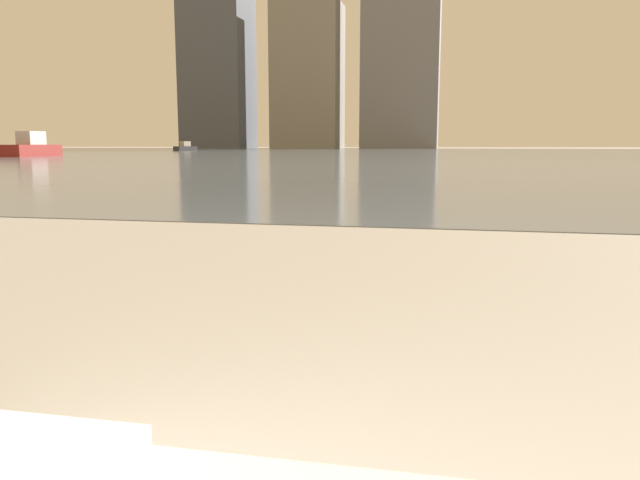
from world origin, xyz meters
TOP-DOWN VIEW (x-y plane):
  - harbor_water at (0.00, 62.00)m, footprint 180.00×110.00m
  - harbor_boat_0 at (-32.53, 74.01)m, footprint 2.16×3.31m
  - harbor_boat_5 at (-28.79, 39.58)m, footprint 1.66×4.71m
  - skyline_tower_0 at (-44.88, 118.00)m, footprint 12.10×11.56m
  - skyline_tower_1 at (-26.92, 118.00)m, footprint 12.40×10.45m

SIDE VIEW (x-z plane):
  - harbor_water at x=0.00m, z-range 0.00..0.01m
  - harbor_boat_0 at x=-32.53m, z-range -0.16..1.01m
  - harbor_boat_5 at x=-28.79m, z-range -0.25..1.51m
  - skyline_tower_1 at x=-26.92m, z-range 0.00..26.83m
  - skyline_tower_0 at x=-44.88m, z-range 0.00..32.43m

